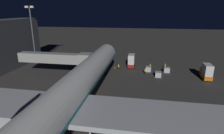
{
  "coord_description": "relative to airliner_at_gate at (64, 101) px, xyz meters",
  "views": [
    {
      "loc": [
        -10.88,
        30.2,
        17.74
      ],
      "look_at": [
        -3.0,
        -15.27,
        3.5
      ],
      "focal_mm": 29.81,
      "sensor_mm": 36.0,
      "label": 1
    }
  ],
  "objects": [
    {
      "name": "traffic_cone_nose_port",
      "position": [
        -2.2,
        -33.01,
        -4.92
      ],
      "size": [
        0.36,
        0.36,
        0.55
      ],
      "primitive_type": "cone",
      "color": "orange",
      "rests_on": "ground_plane"
    },
    {
      "name": "cargo_truck_aft",
      "position": [
        -27.57,
        -27.72,
        -3.13
      ],
      "size": [
        2.36,
        5.23,
        4.2
      ],
      "color": "orange",
      "rests_on": "ground_plane"
    },
    {
      "name": "ground_crew_walking_aft",
      "position": [
        -11.59,
        -28.96,
        -4.19
      ],
      "size": [
        0.4,
        0.4,
        1.82
      ],
      "color": "black",
      "rests_on": "ground_plane"
    },
    {
      "name": "traffic_cone_nose_starboard",
      "position": [
        2.2,
        -33.01,
        -4.92
      ],
      "size": [
        0.36,
        0.36,
        0.55
      ],
      "primitive_type": "cone",
      "color": "orange",
      "rests_on": "ground_plane"
    },
    {
      "name": "ops_van",
      "position": [
        -7.22,
        -34.92,
        -3.07
      ],
      "size": [
        2.36,
        4.98,
        4.33
      ],
      "color": "maroon",
      "rests_on": "ground_plane"
    },
    {
      "name": "airliner_at_gate",
      "position": [
        0.0,
        0.0,
        0.0
      ],
      "size": [
        48.1,
        67.34,
        19.59
      ],
      "color": "silver",
      "rests_on": "ground_plane"
    },
    {
      "name": "ground_crew_near_nose_gear",
      "position": [
        -13.18,
        -34.21,
        -4.27
      ],
      "size": [
        0.4,
        0.4,
        1.69
      ],
      "color": "black",
      "rests_on": "ground_plane"
    },
    {
      "name": "jet_bridge",
      "position": [
        11.0,
        -22.61,
        0.12
      ],
      "size": [
        20.27,
        3.4,
        6.85
      ],
      "color": "#9E9E99",
      "rests_on": "ground_plane"
    },
    {
      "name": "baggage_container_far_row",
      "position": [
        -17.9,
        -31.73,
        -4.46
      ],
      "size": [
        1.64,
        1.52,
        1.48
      ],
      "primitive_type": "cube",
      "color": "#B7BABF",
      "rests_on": "ground_plane"
    },
    {
      "name": "ground_crew_by_belt_loader",
      "position": [
        -17.78,
        -34.88,
        -4.23
      ],
      "size": [
        0.4,
        0.4,
        1.75
      ],
      "color": "black",
      "rests_on": "ground_plane"
    },
    {
      "name": "apron_floodlight_mast",
      "position": [
        25.5,
        -33.93,
        5.72
      ],
      "size": [
        2.9,
        0.5,
        18.93
      ],
      "color": "#59595E",
      "rests_on": "ground_plane"
    },
    {
      "name": "baggage_container_near_belt",
      "position": [
        -15.15,
        -27.27,
        -4.48
      ],
      "size": [
        1.58,
        1.75,
        1.43
      ],
      "primitive_type": "cube",
      "color": "#B7BABF",
      "rests_on": "ground_plane"
    },
    {
      "name": "ground_plane",
      "position": [
        0.0,
        -7.74,
        -5.2
      ],
      "size": [
        320.0,
        320.0,
        0.0
      ],
      "primitive_type": "plane",
      "color": "#383533"
    },
    {
      "name": "baggage_container_mid_row",
      "position": [
        -12.56,
        -31.76,
        -4.47
      ],
      "size": [
        1.51,
        1.77,
        1.46
      ],
      "primitive_type": "cube",
      "color": "#B7BABF",
      "rests_on": "ground_plane"
    },
    {
      "name": "ground_crew_marshaller_fwd",
      "position": [
        -3.54,
        -31.69,
        -4.21
      ],
      "size": [
        0.4,
        0.4,
        1.79
      ],
      "color": "black",
      "rests_on": "ground_plane"
    }
  ]
}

